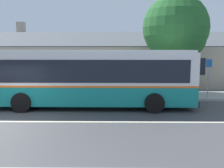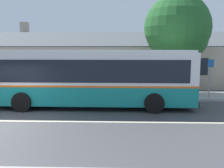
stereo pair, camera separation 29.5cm
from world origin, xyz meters
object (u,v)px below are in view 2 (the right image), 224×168
object	(u,v)px
bus_stop_sign	(210,74)
bench_by_building	(7,88)
transit_bus	(87,77)
street_tree_primary	(179,30)

from	to	relation	value
bus_stop_sign	bench_by_building	bearing A→B (deg)	176.32
bench_by_building	bus_stop_sign	world-z (taller)	bus_stop_sign
bench_by_building	bus_stop_sign	bearing A→B (deg)	-3.68
bench_by_building	bus_stop_sign	size ratio (longest dim) A/B	0.77
transit_bus	bus_stop_sign	size ratio (longest dim) A/B	4.80
transit_bus	street_tree_primary	bearing A→B (deg)	34.24
transit_bus	bench_by_building	size ratio (longest dim) A/B	6.26
street_tree_primary	bus_stop_sign	size ratio (longest dim) A/B	2.86
bus_stop_sign	transit_bus	bearing A→B (deg)	-164.18
transit_bus	street_tree_primary	size ratio (longest dim) A/B	1.68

